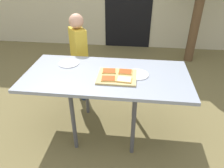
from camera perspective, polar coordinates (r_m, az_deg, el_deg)
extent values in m
plane|color=brown|center=(2.36, -1.25, -12.18)|extent=(16.00, 16.00, 0.00)
cube|color=#9097A7|center=(1.96, -1.47, 2.30)|extent=(1.52, 0.73, 0.03)
cylinder|color=#4C4C51|center=(1.99, -10.38, -9.88)|extent=(0.04, 0.04, 0.66)
cylinder|color=#4C4C51|center=(1.92, 5.79, -11.24)|extent=(0.04, 0.04, 0.66)
cylinder|color=#4C4C51|center=(2.41, -6.92, -1.38)|extent=(0.04, 0.04, 0.66)
cylinder|color=#4C4C51|center=(2.36, 6.17, -2.21)|extent=(0.04, 0.04, 0.66)
cube|color=tan|center=(1.89, 1.34, 1.99)|extent=(0.35, 0.29, 0.02)
cube|color=#E3AF58|center=(1.95, 3.61, 3.30)|extent=(0.13, 0.10, 0.01)
cube|color=#AA4318|center=(1.94, 3.62, 3.46)|extent=(0.12, 0.09, 0.00)
cube|color=#E3AF58|center=(1.82, 3.33, 1.18)|extent=(0.13, 0.10, 0.01)
cube|color=#F3E9AD|center=(1.82, 3.33, 1.36)|extent=(0.12, 0.09, 0.00)
cube|color=#E3AF58|center=(1.96, -0.79, 3.51)|extent=(0.14, 0.11, 0.01)
cube|color=#AA4318|center=(1.95, -0.79, 3.68)|extent=(0.12, 0.10, 0.00)
cube|color=#E3AF58|center=(1.83, -1.00, 1.45)|extent=(0.14, 0.11, 0.01)
cube|color=#AA4318|center=(1.83, -1.01, 1.63)|extent=(0.12, 0.10, 0.00)
cylinder|color=white|center=(1.95, 6.85, 2.59)|extent=(0.21, 0.21, 0.01)
cylinder|color=white|center=(2.19, -11.61, 5.49)|extent=(0.21, 0.21, 0.01)
cylinder|color=navy|center=(2.81, -8.81, 1.93)|extent=(0.09, 0.09, 0.53)
cylinder|color=navy|center=(2.70, -7.76, 0.65)|extent=(0.09, 0.09, 0.53)
cube|color=gold|center=(2.56, -9.09, 10.31)|extent=(0.25, 0.28, 0.40)
sphere|color=tan|center=(2.47, -9.65, 16.42)|extent=(0.16, 0.16, 0.16)
cylinder|color=brown|center=(3.89, 21.77, 15.81)|extent=(0.15, 0.15, 1.44)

